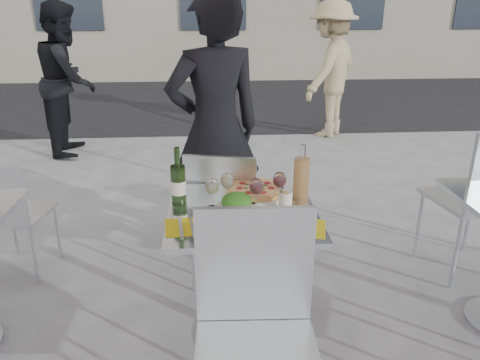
{
  "coord_description": "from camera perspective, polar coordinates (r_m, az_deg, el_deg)",
  "views": [
    {
      "loc": [
        -0.15,
        -2.07,
        1.71
      ],
      "look_at": [
        0.0,
        0.15,
        0.85
      ],
      "focal_mm": 35.0,
      "sensor_mm": 36.0,
      "label": 1
    }
  ],
  "objects": [
    {
      "name": "ground",
      "position": [
        2.69,
        0.23,
        -18.36
      ],
      "size": [
        80.0,
        80.0,
        0.0
      ],
      "primitive_type": "plane",
      "color": "slate"
    },
    {
      "name": "street_asphalt",
      "position": [
        8.74,
        -2.89,
        9.87
      ],
      "size": [
        24.0,
        5.0,
        0.0
      ],
      "primitive_type": "cube",
      "color": "black",
      "rests_on": "ground"
    },
    {
      "name": "main_table",
      "position": [
        2.38,
        0.25,
        -8.3
      ],
      "size": [
        0.72,
        0.72,
        0.75
      ],
      "color": "#B7BABF",
      "rests_on": "ground"
    },
    {
      "name": "chair_far",
      "position": [
        2.8,
        -2.0,
        -3.61
      ],
      "size": [
        0.49,
        0.5,
        0.91
      ],
      "rotation": [
        0.0,
        0.0,
        2.92
      ],
      "color": "silver",
      "rests_on": "ground"
    },
    {
      "name": "chair_near",
      "position": [
        1.82,
        1.95,
        -16.76
      ],
      "size": [
        0.47,
        0.48,
        1.0
      ],
      "rotation": [
        0.0,
        0.0,
        -0.04
      ],
      "color": "silver",
      "rests_on": "ground"
    },
    {
      "name": "side_chair_lfar",
      "position": [
        3.28,
        -26.39,
        -3.1
      ],
      "size": [
        0.43,
        0.44,
        0.82
      ],
      "rotation": [
        0.0,
        0.0,
        2.97
      ],
      "color": "silver",
      "rests_on": "ground"
    },
    {
      "name": "woman_diner",
      "position": [
        3.13,
        -3.09,
        6.04
      ],
      "size": [
        0.76,
        0.61,
        1.79
      ],
      "primitive_type": "imported",
      "rotation": [
        0.0,
        0.0,
        3.46
      ],
      "color": "black",
      "rests_on": "ground"
    },
    {
      "name": "pedestrian_a",
      "position": [
        5.81,
        -20.29,
        11.4
      ],
      "size": [
        0.7,
        0.87,
        1.71
      ],
      "primitive_type": "imported",
      "rotation": [
        0.0,
        0.0,
        1.64
      ],
      "color": "black",
      "rests_on": "ground"
    },
    {
      "name": "pedestrian_b",
      "position": [
        6.29,
        10.96,
        13.06
      ],
      "size": [
        1.18,
        1.28,
        1.73
      ],
      "primitive_type": "imported",
      "rotation": [
        0.0,
        0.0,
        4.07
      ],
      "color": "tan",
      "rests_on": "ground"
    },
    {
      "name": "pizza_near",
      "position": [
        2.14,
        0.32,
        -5.18
      ],
      "size": [
        0.36,
        0.36,
        0.02
      ],
      "color": "tan",
      "rests_on": "main_table"
    },
    {
      "name": "pizza_far",
      "position": [
        2.48,
        1.86,
        -1.23
      ],
      "size": [
        0.35,
        0.35,
        0.03
      ],
      "color": "white",
      "rests_on": "main_table"
    },
    {
      "name": "salad_plate",
      "position": [
        2.28,
        -0.41,
        -2.81
      ],
      "size": [
        0.22,
        0.22,
        0.09
      ],
      "color": "white",
      "rests_on": "main_table"
    },
    {
      "name": "wine_bottle",
      "position": [
        2.33,
        -7.53,
        -0.31
      ],
      "size": [
        0.07,
        0.08,
        0.29
      ],
      "color": "#2F531F",
      "rests_on": "main_table"
    },
    {
      "name": "carafe",
      "position": [
        2.39,
        7.49,
        0.31
      ],
      "size": [
        0.08,
        0.08,
        0.29
      ],
      "color": "tan",
      "rests_on": "main_table"
    },
    {
      "name": "sugar_shaker",
      "position": [
        2.29,
        5.56,
        -2.32
      ],
      "size": [
        0.06,
        0.06,
        0.11
      ],
      "color": "white",
      "rests_on": "main_table"
    },
    {
      "name": "wineglass_white_a",
      "position": [
        2.27,
        -3.43,
        -0.9
      ],
      "size": [
        0.07,
        0.07,
        0.16
      ],
      "color": "white",
      "rests_on": "main_table"
    },
    {
      "name": "wineglass_white_b",
      "position": [
        2.33,
        -1.6,
        -0.25
      ],
      "size": [
        0.07,
        0.07,
        0.16
      ],
      "color": "white",
      "rests_on": "main_table"
    },
    {
      "name": "wineglass_red_a",
      "position": [
        2.27,
        2.0,
        -0.91
      ],
      "size": [
        0.07,
        0.07,
        0.16
      ],
      "color": "white",
      "rests_on": "main_table"
    },
    {
      "name": "wineglass_red_b",
      "position": [
        2.36,
        4.83,
        -0.1
      ],
      "size": [
        0.07,
        0.07,
        0.16
      ],
      "color": "white",
      "rests_on": "main_table"
    },
    {
      "name": "napkin_left",
      "position": [
        2.14,
        -6.71,
        -5.63
      ],
      "size": [
        0.2,
        0.2,
        0.01
      ],
      "rotation": [
        0.0,
        0.0,
        0.1
      ],
      "color": "gold",
      "rests_on": "main_table"
    },
    {
      "name": "napkin_right",
      "position": [
        2.13,
        7.95,
        -5.73
      ],
      "size": [
        0.22,
        0.22,
        0.01
      ],
      "rotation": [
        0.0,
        0.0,
        -0.23
      ],
      "color": "gold",
      "rests_on": "main_table"
    }
  ]
}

